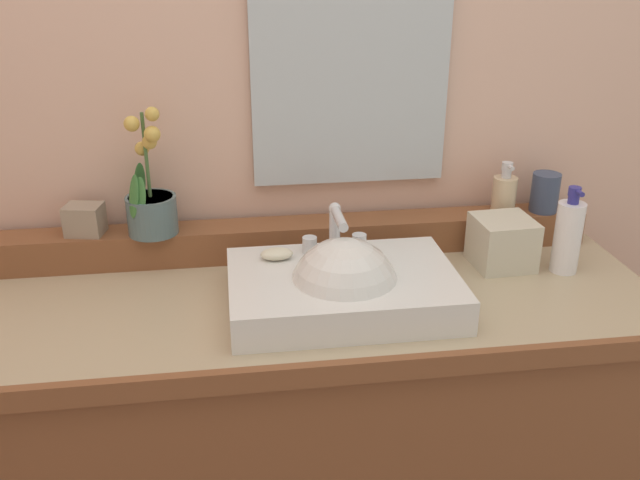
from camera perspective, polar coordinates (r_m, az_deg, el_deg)
wall_back at (r=1.73m, az=-2.84°, el=11.85°), size 3.22×0.20×2.44m
vanity_cabinet at (r=1.73m, az=-1.05°, el=-17.21°), size 1.52×0.56×0.87m
back_ledge at (r=1.66m, az=-2.08°, el=0.16°), size 1.44×0.10×0.08m
sink_basin at (r=1.42m, az=1.96°, el=-4.16°), size 0.47×0.32×0.26m
soap_bar at (r=1.47m, az=-3.60°, el=-1.16°), size 0.07×0.04×0.02m
potted_plant at (r=1.61m, az=-13.85°, el=3.02°), size 0.11×0.13×0.30m
soap_dispenser at (r=1.75m, az=15.02°, el=3.75°), size 0.06×0.06×0.13m
tumbler_cup at (r=1.79m, az=18.14°, el=3.76°), size 0.07×0.07×0.10m
trinket_box at (r=1.66m, az=-18.92°, el=1.61°), size 0.09×0.08×0.07m
lotion_bottle at (r=1.66m, az=19.84°, el=0.34°), size 0.06×0.06×0.20m
tissue_box at (r=1.65m, az=14.87°, el=-0.17°), size 0.14×0.14×0.12m
mirror at (r=1.63m, az=2.54°, el=13.09°), size 0.46×0.02×0.49m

